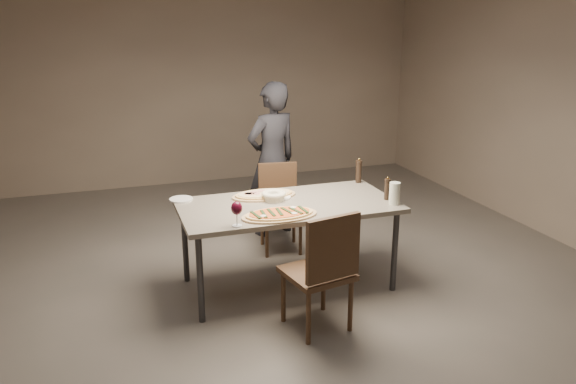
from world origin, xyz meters
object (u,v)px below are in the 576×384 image
object	(u,v)px
ham_pizza	(264,195)
carafe	(395,193)
pepper_mill_left	(359,171)
dining_table	(288,210)
bread_basket	(274,195)
chair_far	(279,202)
chair_near	(324,266)
diner	(272,160)
zucchini_pizza	(280,214)

from	to	relation	value
ham_pizza	carafe	xyz separation A→B (m)	(0.97, -0.54, 0.08)
carafe	pepper_mill_left	bearing A→B (deg)	90.36
dining_table	pepper_mill_left	xyz separation A→B (m)	(0.83, 0.38, 0.17)
dining_table	pepper_mill_left	size ratio (longest dim) A/B	7.69
bread_basket	chair_far	distance (m)	0.84
chair_near	diner	distance (m)	2.07
zucchini_pizza	chair_far	world-z (taller)	chair_far
ham_pizza	diner	distance (m)	1.07
bread_basket	carafe	xyz separation A→B (m)	(0.92, -0.41, 0.05)
dining_table	diner	bearing A→B (deg)	78.75
carafe	bread_basket	bearing A→B (deg)	155.76
zucchini_pizza	pepper_mill_left	bearing A→B (deg)	30.43
bread_basket	pepper_mill_left	world-z (taller)	pepper_mill_left
ham_pizza	chair_far	xyz separation A→B (m)	(0.33, 0.60, -0.29)
dining_table	chair_far	world-z (taller)	chair_far
chair_far	ham_pizza	bearing A→B (deg)	69.16
zucchini_pizza	carafe	xyz separation A→B (m)	(0.99, -0.01, 0.08)
ham_pizza	chair_near	xyz separation A→B (m)	(0.14, -1.04, -0.24)
pepper_mill_left	bread_basket	bearing A→B (deg)	-164.03
carafe	chair_far	size ratio (longest dim) A/B	0.22
ham_pizza	diner	bearing A→B (deg)	83.95
chair_far	diner	xyz separation A→B (m)	(0.05, 0.40, 0.33)
bread_basket	pepper_mill_left	size ratio (longest dim) A/B	0.88
dining_table	pepper_mill_left	distance (m)	0.92
zucchini_pizza	pepper_mill_left	distance (m)	1.19
pepper_mill_left	diner	distance (m)	1.04
zucchini_pizza	ham_pizza	size ratio (longest dim) A/B	1.08
ham_pizza	zucchini_pizza	bearing A→B (deg)	-77.91
carafe	chair_near	bearing A→B (deg)	-148.86
pepper_mill_left	chair_near	distance (m)	1.47
dining_table	bread_basket	bearing A→B (deg)	126.22
dining_table	zucchini_pizza	size ratio (longest dim) A/B	2.97
bread_basket	pepper_mill_left	bearing A→B (deg)	15.97
zucchini_pizza	chair_near	world-z (taller)	chair_near
bread_basket	dining_table	bearing A→B (deg)	-53.78
bread_basket	chair_far	size ratio (longest dim) A/B	0.24
chair_far	chair_near	bearing A→B (deg)	91.36
dining_table	bread_basket	world-z (taller)	bread_basket
dining_table	chair_far	distance (m)	0.90
bread_basket	carafe	world-z (taller)	carafe
carafe	diner	size ratio (longest dim) A/B	0.11
zucchini_pizza	bread_basket	size ratio (longest dim) A/B	2.94
diner	carafe	bearing A→B (deg)	92.95
bread_basket	chair_far	bearing A→B (deg)	68.82
zucchini_pizza	ham_pizza	xyz separation A→B (m)	(0.03, 0.53, -0.00)
zucchini_pizza	bread_basket	distance (m)	0.41
ham_pizza	diner	size ratio (longest dim) A/B	0.35
chair_near	carafe	bearing A→B (deg)	20.13
carafe	ham_pizza	bearing A→B (deg)	150.69
diner	bread_basket	bearing A→B (deg)	55.69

